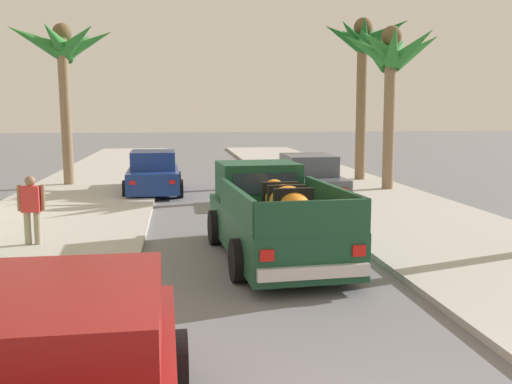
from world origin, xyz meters
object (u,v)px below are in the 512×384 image
at_px(palm_tree_right_back, 391,59).
at_px(palm_tree_left_mid, 63,53).
at_px(car_left_near, 153,174).
at_px(pedestrian, 32,208).
at_px(car_right_near, 307,180).
at_px(pickup_truck, 273,217).
at_px(palm_tree_right_mid, 364,49).

bearing_deg(palm_tree_right_back, palm_tree_left_mid, 167.49).
bearing_deg(car_left_near, pedestrian, -104.77).
bearing_deg(car_right_near, pickup_truck, -108.24).
bearing_deg(pedestrian, car_left_near, 75.23).
bearing_deg(pedestrian, car_right_near, 38.57).
bearing_deg(pedestrian, palm_tree_right_mid, 45.01).
xyz_separation_m(palm_tree_right_back, pedestrian, (-10.76, -7.78, -3.89)).
xyz_separation_m(car_right_near, palm_tree_right_back, (3.47, 1.96, 4.09)).
bearing_deg(car_left_near, palm_tree_right_back, -4.10).
bearing_deg(pedestrian, pickup_truck, -14.44).
height_order(car_left_near, car_right_near, same).
distance_m(palm_tree_left_mid, pedestrian, 11.28).
distance_m(car_right_near, palm_tree_right_mid, 7.61).
bearing_deg(pickup_truck, pedestrian, 165.56).
height_order(pickup_truck, palm_tree_right_mid, palm_tree_right_mid).
height_order(car_right_near, palm_tree_right_back, palm_tree_right_back).
xyz_separation_m(car_left_near, pedestrian, (-2.21, -8.39, 0.20)).
bearing_deg(palm_tree_left_mid, palm_tree_right_mid, 1.38).
bearing_deg(pickup_truck, palm_tree_right_mid, 64.42).
bearing_deg(car_left_near, pickup_truck, -74.13).
bearing_deg(pickup_truck, palm_tree_left_mid, 117.43).
relative_size(pickup_truck, pedestrian, 3.35).
distance_m(car_right_near, palm_tree_right_back, 5.71).
bearing_deg(palm_tree_right_back, car_right_near, -150.57).
bearing_deg(palm_tree_right_mid, palm_tree_right_back, -88.53).
bearing_deg(car_left_near, palm_tree_right_mid, 15.21).
height_order(car_right_near, pedestrian, pedestrian).
height_order(car_left_near, palm_tree_right_mid, palm_tree_right_mid).
distance_m(pickup_truck, pedestrian, 5.12).
relative_size(car_right_near, pedestrian, 2.69).
bearing_deg(car_right_near, palm_tree_left_mid, 151.35).
relative_size(car_left_near, palm_tree_right_mid, 0.64).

